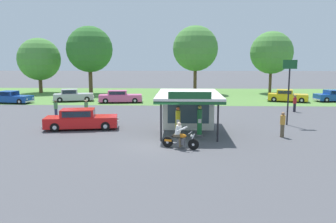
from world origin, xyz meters
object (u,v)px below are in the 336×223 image
object	(u,v)px
bystander_strolling_foreground	(283,124)
roadside_pole_sign	(289,81)
gas_pump_offside	(200,122)
parked_car_back_row_centre_left	(178,97)
bystander_standing_back_lot	(56,108)
parked_car_second_row_spare	(120,97)
parked_car_back_row_far_left	(335,96)
parked_car_back_row_centre	(73,96)
parked_car_back_row_right	(287,96)
gas_pump_nearside	(178,122)
motorcycle_with_rider	(180,138)
featured_classic_sedan	(81,120)
bystander_chatting_near_pumps	(295,103)
bystander_leaning_by_kiosk	(86,108)
parked_car_back_row_left	(12,98)

from	to	relation	value
bystander_strolling_foreground	roadside_pole_sign	world-z (taller)	roadside_pole_sign
gas_pump_offside	parked_car_back_row_centre_left	size ratio (longest dim) A/B	0.37
bystander_standing_back_lot	parked_car_second_row_spare	bearing A→B (deg)	70.89
gas_pump_offside	parked_car_back_row_far_left	xyz separation A→B (m)	(18.17, 20.18, -0.28)
parked_car_back_row_centre	parked_car_back_row_right	bearing A→B (deg)	1.66
parked_car_back_row_centre	bystander_strolling_foreground	distance (m)	28.14
parked_car_second_row_spare	parked_car_back_row_right	bearing A→B (deg)	4.99
parked_car_back_row_right	roadside_pole_sign	world-z (taller)	roadside_pole_sign
gas_pump_nearside	parked_car_back_row_centre_left	distance (m)	18.66
parked_car_second_row_spare	bystander_standing_back_lot	world-z (taller)	bystander_standing_back_lot
parked_car_back_row_centre	parked_car_back_row_centre_left	world-z (taller)	parked_car_back_row_centre
gas_pump_nearside	parked_car_back_row_far_left	world-z (taller)	gas_pump_nearside
parked_car_back_row_centre_left	parked_car_back_row_centre	bearing A→B (deg)	178.56
parked_car_second_row_spare	parked_car_back_row_centre	bearing A→B (deg)	170.55
gas_pump_nearside	parked_car_second_row_spare	distance (m)	19.40
gas_pump_offside	bystander_standing_back_lot	xyz separation A→B (m)	(-12.62, 6.93, -0.13)
motorcycle_with_rider	parked_car_second_row_spare	size ratio (longest dim) A/B	0.39
parked_car_back_row_centre	parked_car_back_row_right	distance (m)	27.05
motorcycle_with_rider	featured_classic_sedan	bearing A→B (deg)	144.15
gas_pump_offside	bystander_strolling_foreground	bearing A→B (deg)	-2.36
parked_car_back_row_centre	roadside_pole_sign	distance (m)	26.86
parked_car_back_row_far_left	parked_car_second_row_spare	size ratio (longest dim) A/B	0.97
parked_car_back_row_centre_left	roadside_pole_sign	distance (m)	17.24
parked_car_back_row_far_left	parked_car_back_row_right	bearing A→B (deg)	-176.24
parked_car_back_row_right	gas_pump_offside	bearing A→B (deg)	-121.30
bystander_chatting_near_pumps	bystander_leaning_by_kiosk	bearing A→B (deg)	-168.34
bystander_standing_back_lot	bystander_chatting_near_pumps	bearing A→B (deg)	10.69
parked_car_second_row_spare	bystander_leaning_by_kiosk	xyz separation A→B (m)	(-1.08, -10.86, 0.16)
parked_car_back_row_right	bystander_chatting_near_pumps	size ratio (longest dim) A/B	3.12
bystander_standing_back_lot	roadside_pole_sign	distance (m)	20.21
parked_car_back_row_far_left	bystander_leaning_by_kiosk	size ratio (longest dim) A/B	3.36
featured_classic_sedan	bystander_strolling_foreground	world-z (taller)	bystander_strolling_foreground
gas_pump_nearside	motorcycle_with_rider	world-z (taller)	gas_pump_nearside
parked_car_back_row_centre_left	bystander_standing_back_lot	bearing A→B (deg)	-132.94
parked_car_back_row_centre_left	bystander_strolling_foreground	bearing A→B (deg)	-68.99
bystander_standing_back_lot	roadside_pole_sign	xyz separation A→B (m)	(19.84, -2.75, 2.66)
bystander_leaning_by_kiosk	gas_pump_nearside	bearing A→B (deg)	-40.22
parked_car_back_row_centre	bystander_strolling_foreground	xyz separation A→B (m)	(20.55, -19.22, 0.21)
parked_car_back_row_far_left	parked_car_back_row_centre_left	world-z (taller)	parked_car_back_row_centre_left
gas_pump_nearside	parked_car_second_row_spare	bearing A→B (deg)	112.16
featured_classic_sedan	bystander_chatting_near_pumps	bearing A→B (deg)	26.08
bystander_standing_back_lot	bystander_leaning_by_kiosk	xyz separation A→B (m)	(2.74, 0.17, 0.02)
parked_car_back_row_left	parked_car_second_row_spare	bearing A→B (deg)	4.45
parked_car_back_row_far_left	bystander_leaning_by_kiosk	distance (m)	30.94
featured_classic_sedan	parked_car_second_row_spare	bearing A→B (deg)	89.91
featured_classic_sedan	parked_car_back_row_centre	distance (m)	18.13
parked_car_back_row_centre	parked_car_back_row_left	world-z (taller)	parked_car_back_row_centre
gas_pump_nearside	parked_car_back_row_left	xyz separation A→B (m)	(-20.38, 16.95, -0.26)
parked_car_back_row_right	bystander_leaning_by_kiosk	bearing A→B (deg)	-149.94
parked_car_back_row_centre	parked_car_back_row_far_left	bearing A→B (deg)	2.05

